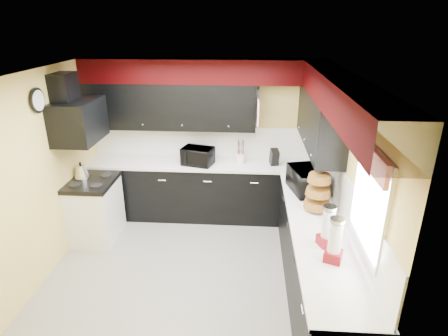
% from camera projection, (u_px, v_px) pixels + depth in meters
% --- Properties ---
extents(ground, '(3.60, 3.60, 0.00)m').
position_uv_depth(ground, '(191.00, 272.00, 4.82)').
color(ground, gray).
rests_on(ground, ground).
extents(wall_back, '(3.60, 0.06, 2.50)m').
position_uv_depth(wall_back, '(205.00, 138.00, 6.02)').
color(wall_back, '#E0C666').
rests_on(wall_back, ground).
extents(wall_right, '(0.06, 3.60, 2.50)m').
position_uv_depth(wall_right, '(344.00, 188.00, 4.24)').
color(wall_right, '#E0C666').
rests_on(wall_right, ground).
extents(wall_left, '(0.06, 3.60, 2.50)m').
position_uv_depth(wall_left, '(38.00, 180.00, 4.47)').
color(wall_left, '#E0C666').
rests_on(wall_left, ground).
extents(ceiling, '(3.60, 3.60, 0.06)m').
position_uv_depth(ceiling, '(183.00, 74.00, 3.88)').
color(ceiling, white).
rests_on(ceiling, wall_back).
extents(cab_back, '(3.60, 0.60, 0.90)m').
position_uv_depth(cab_back, '(204.00, 191.00, 6.04)').
color(cab_back, black).
rests_on(cab_back, ground).
extents(cab_right, '(0.60, 3.00, 0.90)m').
position_uv_depth(cab_right, '(315.00, 262.00, 4.28)').
color(cab_right, black).
rests_on(cab_right, ground).
extents(counter_back, '(3.62, 0.64, 0.04)m').
position_uv_depth(counter_back, '(203.00, 164.00, 5.86)').
color(counter_back, white).
rests_on(counter_back, cab_back).
extents(counter_right, '(0.64, 3.02, 0.04)m').
position_uv_depth(counter_right, '(319.00, 226.00, 4.10)').
color(counter_right, white).
rests_on(counter_right, cab_right).
extents(splash_back, '(3.60, 0.02, 0.50)m').
position_uv_depth(splash_back, '(205.00, 142.00, 6.03)').
color(splash_back, white).
rests_on(splash_back, counter_back).
extents(splash_right, '(0.02, 3.60, 0.50)m').
position_uv_depth(splash_right, '(343.00, 193.00, 4.26)').
color(splash_right, white).
rests_on(splash_right, counter_right).
extents(upper_back, '(2.60, 0.35, 0.70)m').
position_uv_depth(upper_back, '(170.00, 106.00, 5.68)').
color(upper_back, black).
rests_on(upper_back, wall_back).
extents(upper_right, '(0.35, 1.80, 0.70)m').
position_uv_depth(upper_right, '(320.00, 121.00, 4.87)').
color(upper_right, black).
rests_on(upper_right, wall_right).
extents(soffit_back, '(3.60, 0.36, 0.35)m').
position_uv_depth(soffit_back, '(202.00, 71.00, 5.45)').
color(soffit_back, black).
rests_on(soffit_back, wall_back).
extents(soffit_right, '(0.36, 3.24, 0.35)m').
position_uv_depth(soffit_right, '(343.00, 97.00, 3.68)').
color(soffit_right, black).
rests_on(soffit_right, wall_right).
extents(stove, '(0.60, 0.75, 0.86)m').
position_uv_depth(stove, '(95.00, 211.00, 5.45)').
color(stove, white).
rests_on(stove, ground).
extents(cooktop, '(0.62, 0.77, 0.06)m').
position_uv_depth(cooktop, '(91.00, 182.00, 5.28)').
color(cooktop, black).
rests_on(cooktop, stove).
extents(hood, '(0.50, 0.78, 0.55)m').
position_uv_depth(hood, '(79.00, 121.00, 4.95)').
color(hood, black).
rests_on(hood, wall_left).
extents(hood_duct, '(0.24, 0.40, 0.40)m').
position_uv_depth(hood_duct, '(64.00, 89.00, 4.80)').
color(hood_duct, black).
rests_on(hood_duct, wall_left).
extents(window, '(0.03, 0.86, 0.96)m').
position_uv_depth(window, '(370.00, 201.00, 3.29)').
color(window, white).
rests_on(window, wall_right).
extents(valance, '(0.04, 0.88, 0.20)m').
position_uv_depth(valance, '(370.00, 158.00, 3.15)').
color(valance, red).
rests_on(valance, wall_right).
extents(pan_top, '(0.03, 0.22, 0.40)m').
position_uv_depth(pan_top, '(258.00, 95.00, 5.45)').
color(pan_top, black).
rests_on(pan_top, upper_back).
extents(pan_mid, '(0.03, 0.28, 0.46)m').
position_uv_depth(pan_mid, '(257.00, 114.00, 5.43)').
color(pan_mid, black).
rests_on(pan_mid, upper_back).
extents(pan_low, '(0.03, 0.24, 0.42)m').
position_uv_depth(pan_low, '(257.00, 112.00, 5.68)').
color(pan_low, black).
rests_on(pan_low, upper_back).
extents(cut_board, '(0.03, 0.26, 0.35)m').
position_uv_depth(cut_board, '(258.00, 112.00, 5.30)').
color(cut_board, white).
rests_on(cut_board, upper_back).
extents(baskets, '(0.27, 0.27, 0.50)m').
position_uv_depth(baskets, '(318.00, 191.00, 4.33)').
color(baskets, brown).
rests_on(baskets, upper_right).
extents(clock, '(0.03, 0.30, 0.30)m').
position_uv_depth(clock, '(37.00, 100.00, 4.36)').
color(clock, black).
rests_on(clock, wall_left).
extents(deco_plate, '(0.03, 0.24, 0.24)m').
position_uv_depth(deco_plate, '(362.00, 108.00, 3.54)').
color(deco_plate, white).
rests_on(deco_plate, wall_right).
extents(toaster_oven, '(0.55, 0.49, 0.27)m').
position_uv_depth(toaster_oven, '(198.00, 156.00, 5.74)').
color(toaster_oven, black).
rests_on(toaster_oven, counter_back).
extents(microwave, '(0.50, 0.63, 0.31)m').
position_uv_depth(microwave, '(307.00, 180.00, 4.84)').
color(microwave, black).
rests_on(microwave, counter_right).
extents(utensil_crock, '(0.15, 0.15, 0.14)m').
position_uv_depth(utensil_crock, '(241.00, 159.00, 5.81)').
color(utensil_crock, silver).
rests_on(utensil_crock, counter_back).
extents(knife_block, '(0.14, 0.18, 0.25)m').
position_uv_depth(knife_block, '(274.00, 157.00, 5.71)').
color(knife_block, black).
rests_on(knife_block, counter_back).
extents(kettle, '(0.21, 0.21, 0.18)m').
position_uv_depth(kettle, '(81.00, 171.00, 5.34)').
color(kettle, silver).
rests_on(kettle, cooktop).
extents(dispenser_a, '(0.20, 0.20, 0.41)m').
position_uv_depth(dispenser_a, '(328.00, 227.00, 3.65)').
color(dispenser_a, '#5A070D').
rests_on(dispenser_a, counter_right).
extents(dispenser_b, '(0.20, 0.20, 0.42)m').
position_uv_depth(dispenser_b, '(335.00, 241.00, 3.42)').
color(dispenser_b, '#5D0E00').
rests_on(dispenser_b, counter_right).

